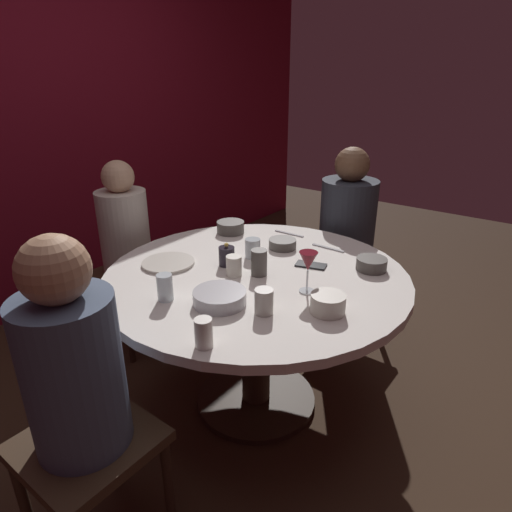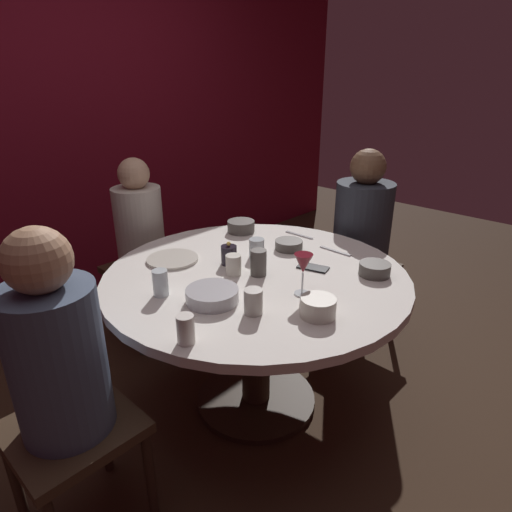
% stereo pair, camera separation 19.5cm
% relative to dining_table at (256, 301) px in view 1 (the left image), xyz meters
% --- Properties ---
extents(ground_plane, '(8.00, 8.00, 0.00)m').
position_rel_dining_table_xyz_m(ground_plane, '(0.00, 0.00, -0.58)').
color(ground_plane, '#382619').
extents(back_wall, '(6.00, 0.10, 2.60)m').
position_rel_dining_table_xyz_m(back_wall, '(0.00, 1.85, 0.72)').
color(back_wall, maroon).
rests_on(back_wall, ground).
extents(dining_table, '(1.37, 1.37, 0.73)m').
position_rel_dining_table_xyz_m(dining_table, '(0.00, 0.00, 0.00)').
color(dining_table, white).
rests_on(dining_table, ground).
extents(seated_diner_left, '(0.40, 0.40, 1.17)m').
position_rel_dining_table_xyz_m(seated_diner_left, '(-0.91, 0.00, 0.14)').
color(seated_diner_left, '#3F2D1E').
rests_on(seated_diner_left, ground).
extents(seated_diner_back, '(0.40, 0.40, 1.13)m').
position_rel_dining_table_xyz_m(seated_diner_back, '(0.00, 0.95, 0.11)').
color(seated_diner_back, '#3F2D1E').
rests_on(seated_diner_back, ground).
extents(seated_diner_right, '(0.40, 0.40, 1.17)m').
position_rel_dining_table_xyz_m(seated_diner_right, '(0.92, 0.00, 0.14)').
color(seated_diner_right, '#3F2D1E').
rests_on(seated_diner_right, ground).
extents(candle_holder, '(0.07, 0.07, 0.11)m').
position_rel_dining_table_xyz_m(candle_holder, '(-0.02, 0.16, 0.19)').
color(candle_holder, black).
rests_on(candle_holder, dining_table).
extents(wine_glass, '(0.08, 0.08, 0.18)m').
position_rel_dining_table_xyz_m(wine_glass, '(-0.03, -0.28, 0.27)').
color(wine_glass, silver).
rests_on(wine_glass, dining_table).
extents(dinner_plate, '(0.25, 0.25, 0.01)m').
position_rel_dining_table_xyz_m(dinner_plate, '(-0.18, 0.38, 0.15)').
color(dinner_plate, beige).
rests_on(dinner_plate, dining_table).
extents(cell_phone, '(0.11, 0.15, 0.01)m').
position_rel_dining_table_xyz_m(cell_phone, '(0.21, -0.16, 0.15)').
color(cell_phone, black).
rests_on(cell_phone, dining_table).
extents(bowl_serving_large, '(0.21, 0.21, 0.05)m').
position_rel_dining_table_xyz_m(bowl_serving_large, '(-0.32, -0.06, 0.17)').
color(bowl_serving_large, '#B7B7BC').
rests_on(bowl_serving_large, dining_table).
extents(bowl_salad_center, '(0.14, 0.14, 0.05)m').
position_rel_dining_table_xyz_m(bowl_salad_center, '(0.32, 0.07, 0.17)').
color(bowl_salad_center, '#4C4742').
rests_on(bowl_salad_center, dining_table).
extents(bowl_small_white, '(0.15, 0.15, 0.06)m').
position_rel_dining_table_xyz_m(bowl_small_white, '(0.34, 0.44, 0.18)').
color(bowl_small_white, '#4C4742').
rests_on(bowl_small_white, dining_table).
extents(bowl_sauce_side, '(0.13, 0.13, 0.07)m').
position_rel_dining_table_xyz_m(bowl_sauce_side, '(-0.12, -0.43, 0.18)').
color(bowl_sauce_side, beige).
rests_on(bowl_sauce_side, dining_table).
extents(bowl_rice_portion, '(0.14, 0.14, 0.06)m').
position_rel_dining_table_xyz_m(bowl_rice_portion, '(0.34, -0.40, 0.17)').
color(bowl_rice_portion, '#4C4742').
rests_on(bowl_rice_portion, dining_table).
extents(cup_near_candle, '(0.07, 0.07, 0.10)m').
position_rel_dining_table_xyz_m(cup_near_candle, '(-0.27, -0.24, 0.19)').
color(cup_near_candle, '#B2ADA3').
rests_on(cup_near_candle, dining_table).
extents(cup_by_left_diner, '(0.06, 0.06, 0.11)m').
position_rel_dining_table_xyz_m(cup_by_left_diner, '(-0.42, 0.13, 0.20)').
color(cup_by_left_diner, silver).
rests_on(cup_by_left_diner, dining_table).
extents(cup_by_right_diner, '(0.07, 0.07, 0.09)m').
position_rel_dining_table_xyz_m(cup_by_right_diner, '(0.13, 0.12, 0.19)').
color(cup_by_right_diner, silver).
rests_on(cup_by_right_diner, dining_table).
extents(cup_center_front, '(0.07, 0.07, 0.09)m').
position_rel_dining_table_xyz_m(cup_center_front, '(-0.08, 0.06, 0.19)').
color(cup_center_front, beige).
rests_on(cup_center_front, dining_table).
extents(cup_far_edge, '(0.07, 0.07, 0.12)m').
position_rel_dining_table_xyz_m(cup_far_edge, '(-0.01, -0.03, 0.20)').
color(cup_far_edge, '#4C4742').
rests_on(cup_far_edge, dining_table).
extents(cup_beside_wine, '(0.06, 0.06, 0.10)m').
position_rel_dining_table_xyz_m(cup_beside_wine, '(-0.57, -0.21, 0.20)').
color(cup_beside_wine, silver).
rests_on(cup_beside_wine, dining_table).
extents(fork_near_plate, '(0.02, 0.18, 0.01)m').
position_rel_dining_table_xyz_m(fork_near_plate, '(0.46, -0.12, 0.15)').
color(fork_near_plate, '#B7B7BC').
rests_on(fork_near_plate, dining_table).
extents(knife_near_plate, '(0.02, 0.18, 0.01)m').
position_rel_dining_table_xyz_m(knife_near_plate, '(0.52, 0.16, 0.15)').
color(knife_near_plate, '#B7B7BC').
rests_on(knife_near_plate, dining_table).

